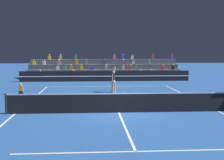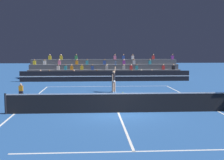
# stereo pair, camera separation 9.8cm
# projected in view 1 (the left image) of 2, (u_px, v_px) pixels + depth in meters

# --- Properties ---
(ground_plane) EXTENTS (120.00, 120.00, 0.00)m
(ground_plane) POSITION_uv_depth(u_px,v_px,m) (119.00, 113.00, 16.77)
(ground_plane) COLOR #285699
(court_lines) EXTENTS (11.10, 23.90, 0.01)m
(court_lines) POSITION_uv_depth(u_px,v_px,m) (119.00, 113.00, 16.77)
(court_lines) COLOR white
(court_lines) RESTS_ON ground
(tennis_net) EXTENTS (12.00, 0.10, 1.10)m
(tennis_net) POSITION_uv_depth(u_px,v_px,m) (119.00, 103.00, 16.72)
(tennis_net) COLOR black
(tennis_net) RESTS_ON ground
(sponsor_banner_wall) EXTENTS (18.00, 0.26, 1.10)m
(sponsor_banner_wall) POSITION_uv_depth(u_px,v_px,m) (105.00, 76.00, 33.12)
(sponsor_banner_wall) COLOR black
(sponsor_banner_wall) RESTS_ON ground
(bleacher_stand) EXTENTS (17.19, 3.80, 2.83)m
(bleacher_stand) POSITION_uv_depth(u_px,v_px,m) (104.00, 71.00, 36.24)
(bleacher_stand) COLOR #4C515B
(bleacher_stand) RESTS_ON ground
(ball_kid_courtside) EXTENTS (0.30, 0.36, 0.84)m
(ball_kid_courtside) POSITION_uv_depth(u_px,v_px,m) (21.00, 90.00, 23.39)
(ball_kid_courtside) COLOR black
(ball_kid_courtside) RESTS_ON ground
(tennis_player) EXTENTS (0.53, 0.99, 2.47)m
(tennis_player) POSITION_uv_depth(u_px,v_px,m) (113.00, 80.00, 24.54)
(tennis_player) COLOR tan
(tennis_player) RESTS_ON ground
(tennis_ball) EXTENTS (0.07, 0.07, 0.07)m
(tennis_ball) POSITION_uv_depth(u_px,v_px,m) (123.00, 92.00, 24.43)
(tennis_ball) COLOR #C6DB33
(tennis_ball) RESTS_ON ground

